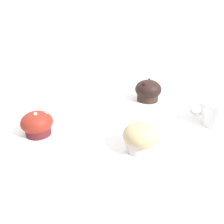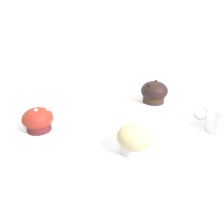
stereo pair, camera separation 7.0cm
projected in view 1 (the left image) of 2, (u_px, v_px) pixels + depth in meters
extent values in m
cube|color=beige|center=(74.00, 73.00, 1.23)|extent=(3.20, 0.10, 1.80)
cube|color=white|center=(118.00, 212.00, 0.94)|extent=(1.00, 0.64, 0.89)
cylinder|color=#35241B|center=(148.00, 95.00, 0.89)|extent=(0.09, 0.09, 0.05)
ellipsoid|color=black|center=(148.00, 89.00, 0.88)|extent=(0.11, 0.11, 0.07)
sphere|color=black|center=(149.00, 80.00, 0.89)|extent=(0.01, 0.01, 0.01)
sphere|color=black|center=(143.00, 85.00, 0.85)|extent=(0.01, 0.01, 0.01)
cylinder|color=#511A1E|center=(38.00, 128.00, 0.66)|extent=(0.08, 0.08, 0.04)
ellipsoid|color=maroon|center=(37.00, 122.00, 0.65)|extent=(0.09, 0.09, 0.06)
sphere|color=white|center=(47.00, 113.00, 0.65)|extent=(0.01, 0.01, 0.01)
sphere|color=white|center=(35.00, 114.00, 0.63)|extent=(0.01, 0.01, 0.01)
cylinder|color=silver|center=(141.00, 142.00, 0.58)|extent=(0.08, 0.08, 0.05)
ellipsoid|color=tan|center=(141.00, 135.00, 0.57)|extent=(0.10, 0.10, 0.06)
cylinder|color=white|center=(218.00, 114.00, 0.71)|extent=(0.09, 0.09, 0.08)
torus|color=white|center=(196.00, 109.00, 0.73)|extent=(0.04, 0.05, 0.05)
cylinder|color=black|center=(220.00, 104.00, 0.69)|extent=(0.08, 0.08, 0.01)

